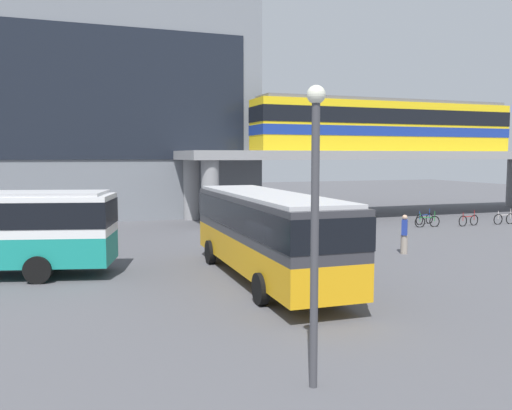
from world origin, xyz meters
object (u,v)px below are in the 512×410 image
bicycle_brown (364,222)px  bicycle_green (427,221)px  bicycle_red (469,220)px  bus_main (266,226)px  bicycle_silver (504,219)px  bicycle_blue (424,219)px  bicycle_black (278,224)px  pedestrian_at_kerb (404,235)px  station_building (51,111)px  train (386,125)px

bicycle_brown → bicycle_green: bearing=-13.0°
bicycle_red → bus_main: bearing=-151.5°
bicycle_brown → bicycle_silver: size_ratio=0.96×
bicycle_brown → bicycle_blue: size_ratio=0.98×
bicycle_black → pedestrian_at_kerb: bearing=-74.6°
bicycle_black → bicycle_blue: (10.30, -0.61, 0.00)m
bicycle_blue → bicycle_red: bearing=-37.6°
bus_main → bicycle_red: bearing=28.5°
station_building → bicycle_green: size_ratio=16.69×
station_building → bicycle_silver: (28.49, -16.91, -7.63)m
train → bus_main: size_ratio=1.88×
bicycle_black → bicycle_brown: size_ratio=0.98×
bicycle_red → bicycle_green: size_ratio=1.00×
bus_main → bicycle_blue: 19.46m
bicycle_black → pedestrian_at_kerb: (2.55, -9.29, 0.52)m
station_building → pedestrian_at_kerb: size_ratio=16.21×
train → bicycle_brown: bearing=-132.7°
train → bicycle_black: bearing=-156.4°
station_building → bicycle_blue: 28.93m
bicycle_brown → pedestrian_at_kerb: 8.87m
bicycle_silver → bus_main: bearing=-155.2°
station_building → bicycle_green: 29.02m
bicycle_silver → bicycle_green: size_ratio=1.00×
bicycle_green → bicycle_brown: bearing=167.0°
bus_main → pedestrian_at_kerb: (7.94, 2.70, -1.11)m
pedestrian_at_kerb → bus_main: bearing=-161.2°
station_building → train: station_building is taller
bicycle_brown → bicycle_red: bearing=-10.9°
station_building → bicycle_brown: bearing=-39.6°
bicycle_red → bicycle_green: (-2.92, 0.41, 0.00)m
bicycle_green → pedestrian_at_kerb: (-7.00, -7.42, 0.52)m
station_building → bicycle_brown: size_ratio=17.44×
bus_main → pedestrian_at_kerb: 8.46m
train → bicycle_black: train is taller
bicycle_red → bicycle_green: 2.95m
bus_main → pedestrian_at_kerb: bus_main is taller
bicycle_brown → station_building: bearing=140.4°
train → bicycle_blue: bearing=-93.0°
bicycle_black → bicycle_red: 12.69m
bicycle_black → bicycle_silver: 15.51m
bicycle_black → pedestrian_at_kerb: pedestrian_at_kerb is taller
station_building → bicycle_silver: station_building is taller
bicycle_black → bicycle_red: bearing=-10.4°
train → bicycle_red: train is taller
bicycle_black → bicycle_silver: bearing=-9.0°
bicycle_silver → bicycle_red: bearing=177.2°
bicycle_blue → station_building: bearing=147.3°
train → bicycle_silver: train is taller
station_building → bicycle_red: (25.65, -16.77, -7.63)m
bicycle_blue → bicycle_silver: (5.02, -1.81, 0.00)m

